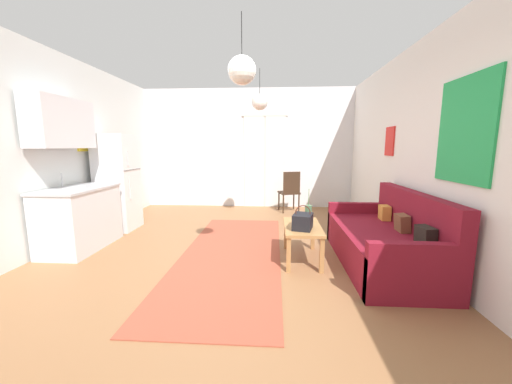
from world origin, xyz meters
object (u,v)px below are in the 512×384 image
Objects in this scene: pendant_lamp_near at (242,70)px; pendant_lamp_far at (260,102)px; couch at (387,242)px; accent_chair at (290,190)px; bamboo_vase at (308,213)px; coffee_table at (302,231)px; handbag at (303,221)px; refrigerator at (118,183)px.

pendant_lamp_near is 1.00× the size of pendant_lamp_far.
accent_chair is at bearing 110.12° from couch.
bamboo_vase is at bearing -63.67° from pendant_lamp_far.
coffee_table is 2.57m from pendant_lamp_far.
handbag is at bearing -177.04° from couch.
couch is 2.79× the size of pendant_lamp_near.
accent_chair is 2.14m from pendant_lamp_far.
refrigerator is 1.82× the size of accent_chair.
handbag is 0.47× the size of pendant_lamp_near.
pendant_lamp_far is at bearing 110.97° from coffee_table.
bamboo_vase reaches higher than coffee_table.
pendant_lamp_near reaches higher than refrigerator.
couch reaches higher than bamboo_vase.
pendant_lamp_far reaches higher than accent_chair.
refrigerator is at bearing 158.39° from coffee_table.
couch is 5.97× the size of handbag.
pendant_lamp_near is (-0.81, -0.67, 1.67)m from bamboo_vase.
accent_chair is 1.28× the size of pendant_lamp_far.
bamboo_vase is 1.34× the size of handbag.
bamboo_vase is 0.49× the size of accent_chair.
refrigerator is at bearing 162.13° from couch.
accent_chair reaches higher than handbag.
couch is 2.78× the size of pendant_lamp_far.
coffee_table is 1.98× the size of bamboo_vase.
refrigerator is (-3.11, 1.23, 0.45)m from coffee_table.
pendant_lamp_near is (-0.70, -0.32, 1.69)m from handbag.
bamboo_vase is 2.58m from accent_chair.
pendant_lamp_near is at bearing 62.06° from accent_chair.
handbag reaches higher than coffee_table.
bamboo_vase is at bearing 39.69° from pendant_lamp_near.
refrigerator is 2.33× the size of pendant_lamp_near.
pendant_lamp_far is at bearing 108.90° from handbag.
couch is 2.18× the size of accent_chair.
pendant_lamp_near reaches higher than couch.
couch reaches higher than coffee_table.
couch is at bearing -46.64° from pendant_lamp_far.
bamboo_vase is 0.63× the size of pendant_lamp_far.
coffee_table is 2.77m from accent_chair.
handbag is at bearing -107.15° from bamboo_vase.
handbag is at bearing -24.19° from refrigerator.
pendant_lamp_near is at bearing -140.31° from bamboo_vase.
pendant_lamp_near reaches higher than bamboo_vase.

